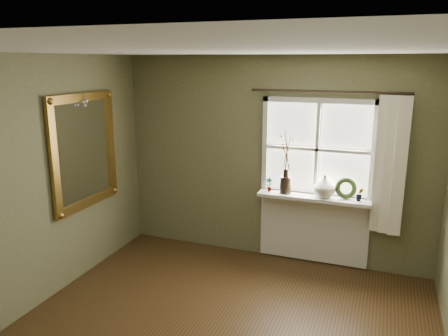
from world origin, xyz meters
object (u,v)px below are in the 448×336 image
at_px(dark_jug, 286,185).
at_px(gilt_mirror, 84,151).
at_px(cream_vase, 324,186).
at_px(wreath, 346,190).

bearing_deg(dark_jug, gilt_mirror, -154.09).
height_order(cream_vase, wreath, cream_vase).
height_order(cream_vase, gilt_mirror, gilt_mirror).
xyz_separation_m(dark_jug, gilt_mirror, (-2.16, -1.05, 0.48)).
xyz_separation_m(dark_jug, cream_vase, (0.48, 0.00, 0.03)).
xyz_separation_m(cream_vase, gilt_mirror, (-2.64, -1.05, 0.45)).
bearing_deg(gilt_mirror, cream_vase, 21.71).
height_order(dark_jug, cream_vase, cream_vase).
height_order(dark_jug, wreath, wreath).
height_order(dark_jug, gilt_mirror, gilt_mirror).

